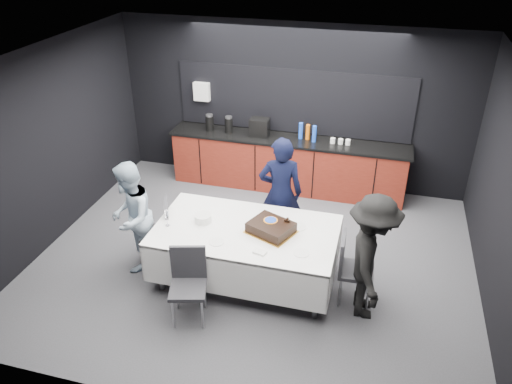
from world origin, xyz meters
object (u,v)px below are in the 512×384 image
chair_near (188,279)px  chair_right (350,264)px  party_table (246,238)px  person_center (280,193)px  chair_left (160,227)px  person_right (371,258)px  champagne_flute (167,215)px  person_left (131,217)px  cake_assembly (271,228)px  plate_stack (203,218)px

chair_near → chair_right: bearing=23.0°
party_table → person_center: size_ratio=1.37×
chair_near → chair_left: bearing=130.2°
chair_right → person_right: person_right is taller
party_table → champagne_flute: (-1.00, -0.17, 0.30)m
party_table → person_center: person_center is taller
champagne_flute → chair_near: (0.53, -0.65, -0.40)m
chair_left → person_left: (-0.30, -0.20, 0.24)m
cake_assembly → person_right: 1.28m
plate_stack → person_right: bearing=-6.9°
chair_left → chair_near: same height
champagne_flute → person_left: person_left is taller
plate_stack → champagne_flute: 0.47m
champagne_flute → person_left: bearing=173.5°
plate_stack → chair_right: chair_right is taller
champagne_flute → chair_right: 2.38m
champagne_flute → chair_left: bearing=133.3°
champagne_flute → person_center: person_center is taller
party_table → person_left: bearing=-175.9°
party_table → plate_stack: bearing=176.9°
cake_assembly → champagne_flute: bearing=-171.7°
cake_assembly → chair_right: size_ratio=0.74×
party_table → chair_near: (-0.47, -0.83, -0.11)m
cake_assembly → chair_left: cake_assembly is taller
person_center → person_left: size_ratio=1.09×
plate_stack → person_left: 0.97m
plate_stack → chair_left: size_ratio=0.24×
chair_near → person_center: person_center is taller
person_right → chair_near: bearing=100.3°
plate_stack → chair_right: (1.93, -0.09, -0.30)m
champagne_flute → chair_right: champagne_flute is taller
party_table → plate_stack: (-0.59, 0.03, 0.19)m
champagne_flute → chair_near: size_ratio=0.24×
person_center → person_right: size_ratio=1.05×
person_left → person_right: person_right is taller
party_table → chair_left: size_ratio=2.51×
person_center → champagne_flute: bearing=27.8°
chair_near → person_center: 1.90m
chair_left → person_center: person_center is taller
cake_assembly → chair_right: bearing=-4.4°
plate_stack → person_right: (2.16, -0.26, -0.02)m
cake_assembly → plate_stack: size_ratio=3.11×
cake_assembly → person_left: (-1.87, -0.13, -0.07)m
party_table → chair_right: bearing=-2.5°
party_table → person_center: 0.96m
plate_stack → champagne_flute: size_ratio=0.98×
plate_stack → person_left: bearing=-171.6°
champagne_flute → chair_right: (2.34, 0.11, -0.40)m
chair_left → chair_right: (2.59, -0.15, 0.00)m
chair_left → person_center: 1.73m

